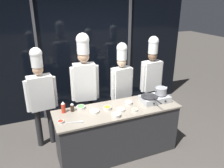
{
  "coord_description": "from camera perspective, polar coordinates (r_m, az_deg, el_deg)",
  "views": [
    {
      "loc": [
        -1.31,
        -2.95,
        2.6
      ],
      "look_at": [
        0.0,
        0.25,
        1.23
      ],
      "focal_mm": 35.0,
      "sensor_mm": 36.0,
      "label": 1
    }
  ],
  "objects": [
    {
      "name": "prep_bowl_ginger",
      "position": [
        3.59,
        2.3,
        -6.68
      ],
      "size": [
        0.14,
        0.14,
        0.04
      ],
      "color": "silver",
      "rests_on": "demo_counter"
    },
    {
      "name": "squeeze_bottle_soy",
      "position": [
        3.61,
        -10.36,
        -5.98
      ],
      "size": [
        0.06,
        0.06,
        0.15
      ],
      "color": "#332319",
      "rests_on": "demo_counter"
    },
    {
      "name": "chef_pastry",
      "position": [
        4.64,
        10.25,
        2.5
      ],
      "size": [
        0.52,
        0.24,
        1.91
      ],
      "rotation": [
        0.0,
        0.0,
        3.23
      ],
      "color": "#232326",
      "rests_on": "ground_plane"
    },
    {
      "name": "chef_line",
      "position": [
        4.27,
        2.48,
        0.75
      ],
      "size": [
        0.49,
        0.26,
        1.84
      ],
      "rotation": [
        0.0,
        0.0,
        3.31
      ],
      "color": "#4C4C51",
      "rests_on": "ground_plane"
    },
    {
      "name": "prep_bowl_carrots",
      "position": [
        3.62,
        -1.22,
        -6.24
      ],
      "size": [
        0.13,
        0.13,
        0.05
      ],
      "color": "silver",
      "rests_on": "demo_counter"
    },
    {
      "name": "stock_pot",
      "position": [
        3.96,
        12.63,
        -1.74
      ],
      "size": [
        0.23,
        0.2,
        0.13
      ],
      "color": "#93969B",
      "rests_on": "portable_stove"
    },
    {
      "name": "ground_plane",
      "position": [
        4.15,
        1.37,
        -17.3
      ],
      "size": [
        24.0,
        24.0,
        0.0
      ],
      "primitive_type": "plane",
      "color": "#47423D"
    },
    {
      "name": "prep_bowl_bean_sprouts",
      "position": [
        3.41,
        1.1,
        -8.09
      ],
      "size": [
        0.14,
        0.14,
        0.05
      ],
      "color": "silver",
      "rests_on": "demo_counter"
    },
    {
      "name": "chef_sous",
      "position": [
        3.96,
        -7.19,
        1.35
      ],
      "size": [
        0.51,
        0.25,
        2.06
      ],
      "rotation": [
        0.0,
        0.0,
        3.02
      ],
      "color": "#232326",
      "rests_on": "ground_plane"
    },
    {
      "name": "prep_bowl_onion",
      "position": [
        3.8,
        4.31,
        -4.9
      ],
      "size": [
        0.13,
        0.13,
        0.05
      ],
      "color": "silver",
      "rests_on": "demo_counter"
    },
    {
      "name": "demo_counter",
      "position": [
        3.89,
        1.43,
        -12.2
      ],
      "size": [
        2.11,
        0.68,
        0.88
      ],
      "color": "#2D2D30",
      "rests_on": "ground_plane"
    },
    {
      "name": "prep_bowl_mushrooms",
      "position": [
        3.6,
        5.94,
        -6.73
      ],
      "size": [
        0.1,
        0.1,
        0.03
      ],
      "color": "silver",
      "rests_on": "demo_counter"
    },
    {
      "name": "prep_bowl_scallions",
      "position": [
        3.68,
        -8.14,
        -5.99
      ],
      "size": [
        0.14,
        0.14,
        0.05
      ],
      "color": "silver",
      "rests_on": "demo_counter"
    },
    {
      "name": "squeeze_bottle_chili",
      "position": [
        3.58,
        -12.62,
        -5.96
      ],
      "size": [
        0.07,
        0.07,
        0.2
      ],
      "color": "red",
      "rests_on": "demo_counter"
    },
    {
      "name": "prep_bowl_chili_flakes",
      "position": [
        3.35,
        -13.28,
        -9.53
      ],
      "size": [
        0.1,
        0.1,
        0.03
      ],
      "color": "silver",
      "rests_on": "demo_counter"
    },
    {
      "name": "window_wall_back",
      "position": [
        5.08,
        -6.63,
        7.13
      ],
      "size": [
        5.0,
        0.09,
        2.7
      ],
      "color": "black",
      "rests_on": "ground_plane"
    },
    {
      "name": "portable_stove",
      "position": [
        3.95,
        11.08,
        -3.74
      ],
      "size": [
        0.51,
        0.32,
        0.12
      ],
      "color": "#B2B5BA",
      "rests_on": "demo_counter"
    },
    {
      "name": "frying_pan",
      "position": [
        3.86,
        9.75,
        -3.01
      ],
      "size": [
        0.3,
        0.52,
        0.04
      ],
      "color": "#232326",
      "rests_on": "portable_stove"
    },
    {
      "name": "chef_head",
      "position": [
        4.01,
        -18.12,
        -1.98
      ],
      "size": [
        0.54,
        0.25,
        1.86
      ],
      "rotation": [
        0.0,
        0.0,
        3.24
      ],
      "color": "#232326",
      "rests_on": "ground_plane"
    },
    {
      "name": "serving_spoon_slotted",
      "position": [
        3.32,
        -8.73,
        -9.74
      ],
      "size": [
        0.26,
        0.09,
        0.02
      ],
      "color": "#B2B5BA",
      "rests_on": "demo_counter"
    },
    {
      "name": "prep_bowl_chicken",
      "position": [
        3.54,
        -4.62,
        -7.1
      ],
      "size": [
        0.15,
        0.15,
        0.04
      ],
      "color": "silver",
      "rests_on": "demo_counter"
    }
  ]
}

